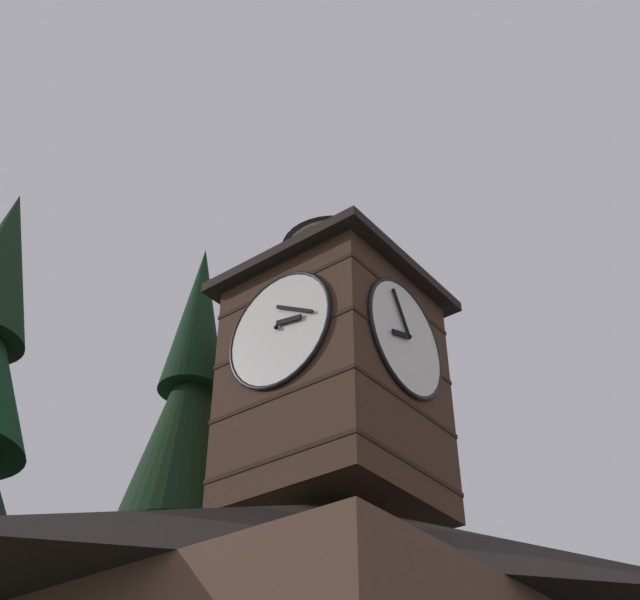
% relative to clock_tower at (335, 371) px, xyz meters
% --- Properties ---
extents(clock_tower, '(4.61, 4.61, 8.31)m').
position_rel_clock_tower_xyz_m(clock_tower, '(0.00, 0.00, 0.00)').
color(clock_tower, '#422B1E').
rests_on(clock_tower, building_main).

